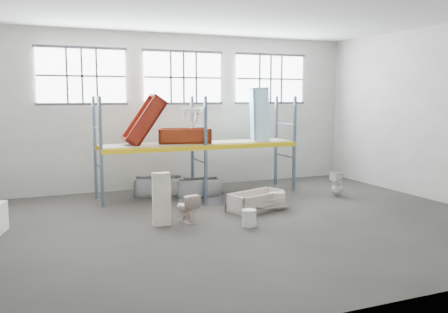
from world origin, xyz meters
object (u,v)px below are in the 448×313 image
bucket (249,218)px  bathtub_beige (257,201)px  steel_tub_right (198,187)px  cistern_tall (161,199)px  toilet_beige (186,208)px  toilet_white (337,183)px  blue_tub_upright (259,115)px  rust_tub_flat (185,136)px  steel_tub_left (159,186)px

bucket → bathtub_beige: bearing=57.3°
steel_tub_right → cistern_tall: bearing=-123.5°
toilet_beige → toilet_white: size_ratio=0.90×
bathtub_beige → blue_tub_upright: size_ratio=0.92×
toilet_beige → cistern_tall: bearing=-7.1°
cistern_tall → steel_tub_right: (1.96, 2.96, -0.37)m
rust_tub_flat → toilet_white: bearing=-23.0°
steel_tub_right → blue_tub_upright: 3.02m
cistern_tall → steel_tub_right: bearing=59.6°
blue_tub_upright → bathtub_beige: bearing=-117.6°
blue_tub_upright → rust_tub_flat: bearing=-178.4°
toilet_beige → toilet_white: bearing=179.6°
bathtub_beige → toilet_white: size_ratio=2.11×
steel_tub_left → steel_tub_right: bearing=-21.5°
bathtub_beige → cistern_tall: cistern_tall is taller
bucket → cistern_tall: bearing=154.1°
bathtub_beige → steel_tub_left: steel_tub_left is taller
steel_tub_left → toilet_white: bearing=-23.9°
toilet_beige → cistern_tall: size_ratio=0.55×
bathtub_beige → cistern_tall: 2.81m
toilet_beige → bucket: (1.21, -0.96, -0.15)m
toilet_beige → bucket: 1.55m
steel_tub_left → rust_tub_flat: (0.70, -0.39, 1.55)m
bathtub_beige → steel_tub_right: size_ratio=1.20×
steel_tub_left → blue_tub_upright: 3.88m
steel_tub_right → steel_tub_left: bearing=158.5°
bathtub_beige → steel_tub_right: bearing=89.0°
blue_tub_upright → bucket: (-2.25, -3.98, -2.20)m
cistern_tall → toilet_beige: bearing=8.9°
steel_tub_right → bathtub_beige: bearing=-72.6°
toilet_beige → steel_tub_right: bearing=-127.6°
cistern_tall → steel_tub_left: 3.53m
steel_tub_right → blue_tub_upright: bearing=3.2°
toilet_beige → steel_tub_right: (1.34, 2.90, -0.10)m
toilet_white → steel_tub_right: 4.22m
cistern_tall → rust_tub_flat: rust_tub_flat is taller
toilet_white → rust_tub_flat: size_ratio=0.49×
toilet_beige → bathtub_beige: bearing=179.0°
bucket → rust_tub_flat: bearing=94.1°
toilet_beige → rust_tub_flat: size_ratio=0.45×
toilet_white → rust_tub_flat: 4.83m
cistern_tall → steel_tub_right: cistern_tall is taller
rust_tub_flat → blue_tub_upright: blue_tub_upright is taller
blue_tub_upright → cistern_tall: bearing=-143.0°
toilet_white → bucket: 4.49m
toilet_beige → blue_tub_upright: bearing=-151.7°
cistern_tall → blue_tub_upright: bearing=40.2°
steel_tub_right → rust_tub_flat: bearing=173.5°
cistern_tall → bucket: 2.09m
bathtub_beige → steel_tub_left: 3.45m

